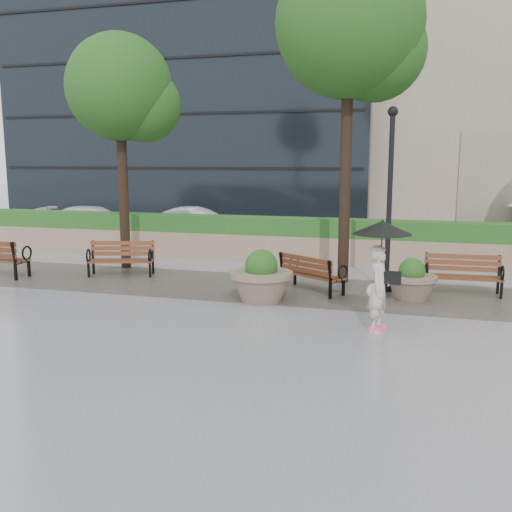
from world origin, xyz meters
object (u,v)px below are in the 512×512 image
(lamppost, at_px, (389,212))
(planter_left, at_px, (261,281))
(pedestrian, at_px, (380,265))
(car_right, at_px, (198,225))
(bench_2, at_px, (311,281))
(planter_right, at_px, (411,283))
(car_left, at_px, (95,222))
(bench_3, at_px, (462,283))
(bench_1, at_px, (121,266))

(lamppost, bearing_deg, planter_left, -146.17)
(lamppost, height_order, pedestrian, lamppost)
(lamppost, xyz_separation_m, car_right, (-7.33, 6.42, -1.25))
(bench_2, bearing_deg, car_right, -18.51)
(bench_2, height_order, pedestrian, pedestrian)
(planter_right, height_order, car_left, car_left)
(bench_3, height_order, car_right, car_right)
(bench_1, distance_m, planter_right, 7.65)
(bench_1, bearing_deg, car_right, 76.35)
(bench_2, distance_m, bench_3, 3.52)
(bench_2, relative_size, car_right, 0.43)
(bench_1, relative_size, planter_right, 1.61)
(bench_2, relative_size, lamppost, 0.40)
(bench_1, relative_size, lamppost, 0.42)
(bench_2, relative_size, pedestrian, 0.85)
(bench_1, height_order, car_left, car_left)
(bench_1, relative_size, bench_2, 1.06)
(planter_right, xyz_separation_m, pedestrian, (-0.56, -2.59, 0.86))
(bench_1, distance_m, bench_3, 8.78)
(car_right, relative_size, pedestrian, 1.99)
(car_right, bearing_deg, pedestrian, -155.35)
(bench_1, xyz_separation_m, planter_left, (4.41, -1.72, 0.18))
(bench_2, height_order, planter_left, planter_left)
(lamppost, relative_size, pedestrian, 2.14)
(planter_right, bearing_deg, car_right, 138.18)
(planter_left, distance_m, car_left, 12.66)
(planter_right, distance_m, pedestrian, 2.79)
(planter_left, bearing_deg, pedestrian, -29.21)
(bench_2, xyz_separation_m, bench_3, (3.46, 0.66, 0.01))
(car_left, distance_m, car_right, 4.65)
(planter_right, height_order, car_right, car_right)
(bench_3, distance_m, car_left, 15.23)
(car_left, distance_m, pedestrian, 15.64)
(bench_2, relative_size, planter_right, 1.52)
(pedestrian, bearing_deg, car_left, 63.79)
(bench_1, xyz_separation_m, planter_right, (7.63, -0.61, 0.10))
(bench_3, xyz_separation_m, lamppost, (-1.73, -0.14, 1.64))
(bench_3, distance_m, lamppost, 2.39)
(bench_3, bearing_deg, pedestrian, -118.71)
(bench_2, distance_m, planter_right, 2.32)
(bench_1, xyz_separation_m, bench_3, (8.78, 0.18, -0.00))
(bench_1, height_order, bench_2, bench_1)
(car_right, bearing_deg, planter_right, -144.41)
(planter_right, xyz_separation_m, lamppost, (-0.58, 0.66, 1.54))
(planter_right, relative_size, pedestrian, 0.56)
(bench_1, height_order, pedestrian, pedestrian)
(car_left, bearing_deg, lamppost, -131.47)
(lamppost, relative_size, car_left, 1.01)
(pedestrian, bearing_deg, planter_left, 74.48)
(lamppost, xyz_separation_m, pedestrian, (0.02, -3.25, -0.68))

